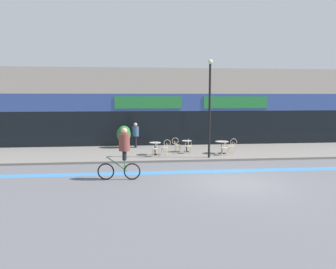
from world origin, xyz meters
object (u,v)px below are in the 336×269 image
object	(u,v)px
cafe_chair_0_side	(166,146)
bistro_table_0	(155,146)
cafe_chair_2_near	(225,147)
planter_pot	(124,136)
cafe_chair_1_near	(188,145)
cyclist_0	(123,150)
lamp_post	(210,102)
cafe_chair_2_side	(232,145)
bistro_table_2	(222,145)
cafe_chair_0_near	(156,148)
bistro_table_1	(187,144)
cafe_chair_1_side	(177,144)
pedestrian_near_end	(135,133)

from	to	relation	value
cafe_chair_0_side	bistro_table_0	bearing A→B (deg)	-3.91
cafe_chair_2_near	planter_pot	world-z (taller)	planter_pot
cafe_chair_1_near	cyclist_0	bearing A→B (deg)	152.66
cafe_chair_1_near	lamp_post	size ratio (longest dim) A/B	0.17
cafe_chair_0_side	lamp_post	distance (m)	3.67
cafe_chair_2_side	planter_pot	distance (m)	7.16
bistro_table_2	cafe_chair_0_near	distance (m)	4.06
bistro_table_0	bistro_table_1	bearing A→B (deg)	23.44
bistro_table_2	lamp_post	size ratio (longest dim) A/B	0.15
cafe_chair_0_side	cafe_chair_2_side	size ratio (longest dim) A/B	1.00
bistro_table_2	cafe_chair_0_near	xyz separation A→B (m)	(-4.00, -0.68, -0.02)
cafe_chair_0_near	bistro_table_2	bearing A→B (deg)	-88.17
bistro_table_1	cafe_chair_2_near	world-z (taller)	cafe_chair_2_near
cafe_chair_0_side	cafe_chair_1_side	world-z (taller)	same
bistro_table_0	cafe_chair_1_side	size ratio (longest dim) A/B	0.82
cafe_chair_1_side	cafe_chair_2_side	size ratio (longest dim) A/B	1.00
cafe_chair_1_side	cyclist_0	bearing A→B (deg)	-123.18
pedestrian_near_end	cafe_chair_0_side	bearing A→B (deg)	-58.26
cyclist_0	cafe_chair_2_near	bearing A→B (deg)	-136.23
bistro_table_0	cafe_chair_0_side	bearing A→B (deg)	0.54
cafe_chair_0_near	cafe_chair_2_near	size ratio (longest dim) A/B	1.00
cafe_chair_0_side	pedestrian_near_end	size ratio (longest dim) A/B	0.54
cafe_chair_0_side	cyclist_0	size ratio (longest dim) A/B	0.41
bistro_table_1	cafe_chair_0_side	world-z (taller)	cafe_chair_0_side
cafe_chair_0_side	cyclist_0	distance (m)	5.70
cafe_chair_1_near	planter_pot	size ratio (longest dim) A/B	0.61
planter_pot	bistro_table_1	bearing A→B (deg)	-28.42
cafe_chair_0_near	lamp_post	world-z (taller)	lamp_post
cafe_chair_0_side	cyclist_0	world-z (taller)	cyclist_0
bistro_table_0	cafe_chair_2_near	distance (m)	4.05
pedestrian_near_end	cafe_chair_1_near	bearing A→B (deg)	-39.79
cafe_chair_1_side	pedestrian_near_end	bearing A→B (deg)	133.57
cyclist_0	bistro_table_2	bearing A→B (deg)	-132.63
cafe_chair_2_side	lamp_post	distance (m)	3.32
bistro_table_0	cafe_chair_0_near	bearing A→B (deg)	-89.06
cafe_chair_1_near	cafe_chair_2_side	distance (m)	2.64
bistro_table_2	cafe_chair_2_side	size ratio (longest dim) A/B	0.87
cafe_chair_1_near	cafe_chair_2_side	size ratio (longest dim) A/B	1.00
bistro_table_0	bistro_table_1	distance (m)	2.20
bistro_table_1	bistro_table_2	size ratio (longest dim) A/B	0.89
cafe_chair_1_side	cafe_chair_2_side	distance (m)	3.35
bistro_table_1	cafe_chair_2_near	bearing A→B (deg)	-36.08
planter_pot	cyclist_0	distance (m)	8.16
cyclist_0	cafe_chair_1_side	bearing A→B (deg)	-112.16
bistro_table_0	bistro_table_2	bearing A→B (deg)	0.73
cafe_chair_0_side	planter_pot	size ratio (longest dim) A/B	0.61
pedestrian_near_end	bistro_table_0	bearing A→B (deg)	-68.05
cafe_chair_0_near	cyclist_0	bearing A→B (deg)	151.69
bistro_table_1	bistro_table_0	bearing A→B (deg)	-156.56
cafe_chair_1_side	planter_pot	bearing A→B (deg)	141.02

